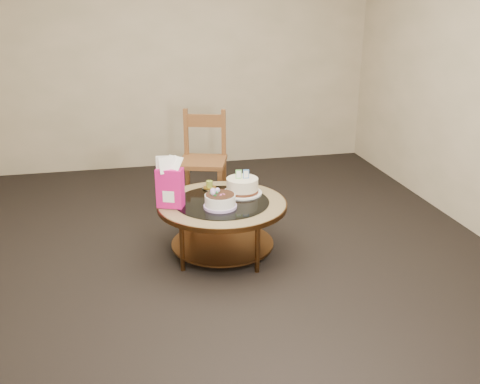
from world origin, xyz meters
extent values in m
plane|color=black|center=(0.00, 0.00, 0.00)|extent=(5.00, 5.00, 0.00)
cube|color=#C7B397|center=(0.00, 2.50, 1.30)|extent=(4.50, 0.02, 2.60)
cube|color=#C7B397|center=(0.00, -2.50, 1.30)|extent=(4.50, 0.02, 2.60)
cylinder|color=#573419|center=(0.35, 0.20, 0.21)|extent=(0.04, 0.04, 0.42)
cylinder|color=#573419|center=(-0.20, 0.35, 0.21)|extent=(0.04, 0.04, 0.42)
cylinder|color=#573419|center=(-0.35, -0.20, 0.21)|extent=(0.04, 0.04, 0.42)
cylinder|color=#573419|center=(0.20, -0.35, 0.21)|extent=(0.04, 0.04, 0.42)
cylinder|color=#573419|center=(0.00, 0.00, 0.10)|extent=(0.82, 0.82, 0.02)
cylinder|color=#573419|center=(0.00, 0.00, 0.43)|extent=(1.02, 1.02, 0.04)
cylinder|color=#9E8357|center=(0.00, 0.00, 0.45)|extent=(1.00, 1.00, 0.01)
cylinder|color=black|center=(0.00, 0.00, 0.45)|extent=(0.74, 0.74, 0.01)
cylinder|color=#BB9BDB|center=(-0.04, -0.12, 0.47)|extent=(0.25, 0.25, 0.02)
cylinder|color=white|center=(-0.04, -0.12, 0.51)|extent=(0.23, 0.23, 0.10)
cylinder|color=black|center=(-0.04, -0.12, 0.56)|extent=(0.22, 0.22, 0.01)
sphere|color=#BB9BDB|center=(-0.08, -0.08, 0.58)|extent=(0.05, 0.05, 0.05)
sphere|color=#BB9BDB|center=(-0.05, -0.07, 0.58)|extent=(0.04, 0.04, 0.04)
sphere|color=#BB9BDB|center=(-0.09, -0.12, 0.58)|extent=(0.04, 0.04, 0.04)
cone|color=#1E7333|center=(-0.05, -0.10, 0.57)|extent=(0.03, 0.03, 0.02)
cone|color=#1E7333|center=(-0.11, -0.09, 0.57)|extent=(0.03, 0.03, 0.02)
cone|color=#1E7333|center=(-0.03, -0.05, 0.57)|extent=(0.03, 0.03, 0.02)
cone|color=#1E7333|center=(-0.07, -0.14, 0.57)|extent=(0.03, 0.03, 0.02)
cylinder|color=white|center=(0.19, 0.14, 0.46)|extent=(0.32, 0.32, 0.01)
cylinder|color=#4A2315|center=(0.19, 0.14, 0.48)|extent=(0.26, 0.26, 0.02)
cylinder|color=white|center=(0.19, 0.14, 0.54)|extent=(0.26, 0.26, 0.10)
cube|color=#5CC153|center=(0.16, 0.15, 0.62)|extent=(0.05, 0.02, 0.07)
cube|color=white|center=(0.16, 0.15, 0.62)|extent=(0.04, 0.02, 0.06)
cube|color=#3A76C7|center=(0.22, 0.14, 0.62)|extent=(0.05, 0.02, 0.07)
cube|color=white|center=(0.22, 0.14, 0.62)|extent=(0.04, 0.02, 0.06)
cube|color=#D51475|center=(-0.40, -0.01, 0.61)|extent=(0.22, 0.17, 0.30)
cube|color=white|center=(-0.40, -0.01, 0.56)|extent=(0.12, 0.14, 0.09)
cube|color=tan|center=(-0.05, 0.30, 0.46)|extent=(0.12, 0.12, 0.01)
cylinder|color=gold|center=(-0.05, 0.30, 0.47)|extent=(0.11, 0.11, 0.01)
cylinder|color=olive|center=(-0.05, 0.30, 0.50)|extent=(0.05, 0.05, 0.05)
cylinder|color=black|center=(-0.05, 0.30, 0.53)|extent=(0.00, 0.00, 0.01)
cube|color=brown|center=(0.01, 1.05, 0.46)|extent=(0.54, 0.54, 0.04)
cube|color=brown|center=(-0.22, 0.92, 0.23)|extent=(0.05, 0.05, 0.46)
cube|color=brown|center=(0.13, 0.81, 0.23)|extent=(0.05, 0.05, 0.46)
cube|color=brown|center=(-0.12, 1.28, 0.23)|extent=(0.05, 0.05, 0.46)
cube|color=brown|center=(0.24, 1.17, 0.23)|extent=(0.05, 0.05, 0.46)
cube|color=brown|center=(-0.12, 1.28, 0.70)|extent=(0.05, 0.05, 0.47)
cube|color=brown|center=(0.24, 1.17, 0.70)|extent=(0.05, 0.05, 0.47)
cube|color=brown|center=(0.06, 1.22, 0.83)|extent=(0.36, 0.14, 0.12)
camera|label=1|loc=(-0.70, -3.83, 1.99)|focal=40.00mm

